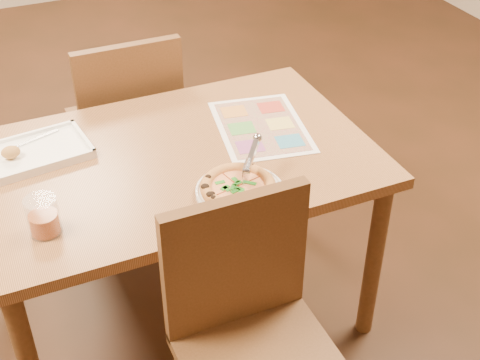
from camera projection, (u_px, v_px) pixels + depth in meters
name	position (u px, v px, depth m)	size (l,w,h in m)	color
dining_table	(175.00, 177.00, 2.24)	(1.30, 0.85, 0.72)	#A26940
chair_near	(249.00, 313.00, 1.84)	(0.42, 0.42, 0.47)	brown
chair_far	(128.00, 112.00, 2.73)	(0.42, 0.42, 0.47)	brown
plate	(240.00, 191.00, 2.02)	(0.27, 0.27, 0.01)	white
pizza	(238.00, 187.00, 2.01)	(0.23, 0.23, 0.04)	#E59F4E
pizza_cutter	(250.00, 160.00, 2.02)	(0.12, 0.13, 0.10)	silver
appetizer_tray	(36.00, 153.00, 2.18)	(0.35, 0.26, 0.06)	white
glass_tumbler	(43.00, 218.00, 1.85)	(0.09, 0.09, 0.11)	#8C340A
menu	(261.00, 126.00, 2.34)	(0.30, 0.42, 0.01)	white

